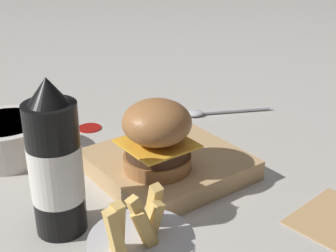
{
  "coord_description": "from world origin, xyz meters",
  "views": [
    {
      "loc": [
        -0.56,
        0.44,
        0.37
      ],
      "look_at": [
        -0.05,
        0.07,
        0.08
      ],
      "focal_mm": 50.0,
      "sensor_mm": 36.0,
      "label": 1
    }
  ],
  "objects": [
    {
      "name": "ketchup_bottle",
      "position": [
        -0.08,
        0.26,
        0.09
      ],
      "size": [
        0.07,
        0.07,
        0.2
      ],
      "color": "black",
      "rests_on": "ground_plane"
    },
    {
      "name": "ground_plane",
      "position": [
        0.0,
        0.0,
        0.0
      ],
      "size": [
        6.0,
        6.0,
        0.0
      ],
      "primitive_type": "plane",
      "color": "#B7B2A8"
    },
    {
      "name": "ketchup_puddle",
      "position": [
        0.17,
        0.09,
        0.0
      ],
      "size": [
        0.04,
        0.04,
        0.0
      ],
      "color": "#9E140F",
      "rests_on": "ground_plane"
    },
    {
      "name": "spoon",
      "position": [
        0.09,
        -0.14,
        0.01
      ],
      "size": [
        0.09,
        0.17,
        0.01
      ],
      "rotation": [
        0.0,
        0.0,
        1.12
      ],
      "color": "silver",
      "rests_on": "ground_plane"
    },
    {
      "name": "burger",
      "position": [
        -0.07,
        0.1,
        0.08
      ],
      "size": [
        0.1,
        0.1,
        0.11
      ],
      "color": "#9E6638",
      "rests_on": "serving_board"
    },
    {
      "name": "serving_board",
      "position": [
        -0.05,
        0.07,
        0.02
      ],
      "size": [
        0.2,
        0.21,
        0.03
      ],
      "color": "tan",
      "rests_on": "ground_plane"
    },
    {
      "name": "side_bowl",
      "position": [
        0.16,
        0.24,
        0.03
      ],
      "size": [
        0.15,
        0.15,
        0.06
      ],
      "color": "silver",
      "rests_on": "ground_plane"
    }
  ]
}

